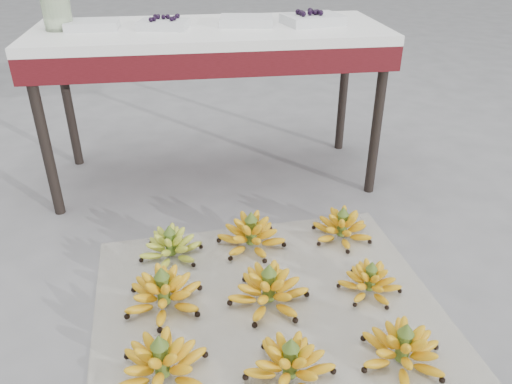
{
  "coord_description": "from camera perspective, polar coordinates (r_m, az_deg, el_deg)",
  "views": [
    {
      "loc": [
        -0.13,
        -1.42,
        1.27
      ],
      "look_at": [
        0.11,
        0.27,
        0.31
      ],
      "focal_mm": 35.0,
      "sensor_mm": 36.0,
      "label": 1
    }
  ],
  "objects": [
    {
      "name": "ground",
      "position": [
        1.91,
        -2.27,
        -12.44
      ],
      "size": [
        60.0,
        60.0,
        0.0
      ],
      "primitive_type": "plane",
      "color": "slate",
      "rests_on": "ground"
    },
    {
      "name": "newspaper_mat",
      "position": [
        1.9,
        1.26,
        -12.67
      ],
      "size": [
        1.32,
        1.13,
        0.01
      ],
      "primitive_type": "cube",
      "rotation": [
        0.0,
        0.0,
        0.07
      ],
      "color": "white",
      "rests_on": "ground"
    },
    {
      "name": "bunch_front_left",
      "position": [
        1.64,
        -10.71,
        -18.75
      ],
      "size": [
        0.35,
        0.35,
        0.18
      ],
      "rotation": [
        0.0,
        0.0,
        0.2
      ],
      "color": "#E6AD00",
      "rests_on": "newspaper_mat"
    },
    {
      "name": "bunch_front_center",
      "position": [
        1.61,
        3.91,
        -19.15
      ],
      "size": [
        0.31,
        0.31,
        0.17
      ],
      "rotation": [
        0.0,
        0.0,
        -0.1
      ],
      "color": "#E6AD00",
      "rests_on": "newspaper_mat"
    },
    {
      "name": "bunch_front_right",
      "position": [
        1.72,
        16.41,
        -16.9
      ],
      "size": [
        0.29,
        0.29,
        0.17
      ],
      "rotation": [
        0.0,
        0.0,
        0.04
      ],
      "color": "#E6AD00",
      "rests_on": "newspaper_mat"
    },
    {
      "name": "bunch_mid_left",
      "position": [
        1.87,
        -10.51,
        -11.29
      ],
      "size": [
        0.38,
        0.38,
        0.18
      ],
      "rotation": [
        0.0,
        0.0,
        0.36
      ],
      "color": "#E6AD00",
      "rests_on": "newspaper_mat"
    },
    {
      "name": "bunch_mid_center",
      "position": [
        1.86,
        1.47,
        -11.14
      ],
      "size": [
        0.39,
        0.39,
        0.18
      ],
      "rotation": [
        0.0,
        0.0,
        -0.42
      ],
      "color": "#E6AD00",
      "rests_on": "newspaper_mat"
    },
    {
      "name": "bunch_mid_right",
      "position": [
        1.96,
        12.88,
        -9.96
      ],
      "size": [
        0.3,
        0.3,
        0.14
      ],
      "rotation": [
        0.0,
        0.0,
        0.38
      ],
      "color": "#E6AD00",
      "rests_on": "newspaper_mat"
    },
    {
      "name": "bunch_back_left",
      "position": [
        2.12,
        -9.7,
        -6.14
      ],
      "size": [
        0.27,
        0.27,
        0.16
      ],
      "rotation": [
        0.0,
        0.0,
        0.04
      ],
      "color": "#8FA82E",
      "rests_on": "newspaper_mat"
    },
    {
      "name": "bunch_back_center",
      "position": [
        2.14,
        -0.56,
        -4.92
      ],
      "size": [
        0.38,
        0.38,
        0.18
      ],
      "rotation": [
        0.0,
        0.0,
        -0.38
      ],
      "color": "#E6AD00",
      "rests_on": "newspaper_mat"
    },
    {
      "name": "bunch_back_right",
      "position": [
        2.23,
        9.78,
        -4.03
      ],
      "size": [
        0.27,
        0.27,
        0.16
      ],
      "rotation": [
        0.0,
        0.0,
        0.03
      ],
      "color": "#E6AD00",
      "rests_on": "newspaper_mat"
    },
    {
      "name": "vendor_table",
      "position": [
        2.53,
        -5.2,
        16.28
      ],
      "size": [
        1.67,
        0.67,
        0.8
      ],
      "color": "black",
      "rests_on": "ground"
    },
    {
      "name": "tray_far_left",
      "position": [
        2.55,
        -18.18,
        17.71
      ],
      "size": [
        0.24,
        0.17,
        0.04
      ],
      "color": "silver",
      "rests_on": "vendor_table"
    },
    {
      "name": "tray_left",
      "position": [
        2.49,
        -10.5,
        18.38
      ],
      "size": [
        0.26,
        0.21,
        0.06
      ],
      "color": "silver",
      "rests_on": "vendor_table"
    },
    {
      "name": "tray_right",
      "position": [
        2.53,
        -1.1,
        19.0
      ],
      "size": [
        0.27,
        0.21,
        0.04
      ],
      "color": "silver",
      "rests_on": "vendor_table"
    },
    {
      "name": "tray_far_right",
      "position": [
        2.56,
        6.48,
        19.06
      ],
      "size": [
        0.31,
        0.25,
        0.07
      ],
      "color": "silver",
      "rests_on": "vendor_table"
    },
    {
      "name": "glass_jar",
      "position": [
        2.57,
        -21.81,
        18.59
      ],
      "size": [
        0.16,
        0.16,
        0.16
      ],
      "primitive_type": "cylinder",
      "rotation": [
        0.0,
        0.0,
        0.31
      ],
      "color": "#D9F3C1",
      "rests_on": "vendor_table"
    }
  ]
}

